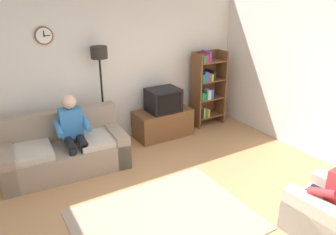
% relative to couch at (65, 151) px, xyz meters
% --- Properties ---
extents(ground_plane, '(12.00, 12.00, 0.00)m').
position_rel_couch_xyz_m(ground_plane, '(1.00, -1.95, -0.31)').
color(ground_plane, '#B27F51').
extents(back_wall_assembly, '(6.20, 0.17, 2.70)m').
position_rel_couch_xyz_m(back_wall_assembly, '(1.00, 0.71, 1.04)').
color(back_wall_assembly, silver).
rests_on(back_wall_assembly, ground_plane).
extents(couch, '(1.95, 1.01, 0.90)m').
position_rel_couch_xyz_m(couch, '(0.00, 0.00, 0.00)').
color(couch, gray).
rests_on(couch, ground_plane).
extents(tv_stand, '(1.10, 0.56, 0.53)m').
position_rel_couch_xyz_m(tv_stand, '(1.99, 0.30, -0.05)').
color(tv_stand, brown).
rests_on(tv_stand, ground_plane).
extents(tv, '(0.60, 0.49, 0.44)m').
position_rel_couch_xyz_m(tv, '(1.99, 0.28, 0.44)').
color(tv, black).
rests_on(tv, tv_stand).
extents(bookshelf, '(0.68, 0.36, 1.58)m').
position_rel_couch_xyz_m(bookshelf, '(3.07, 0.37, 0.49)').
color(bookshelf, brown).
rests_on(bookshelf, ground_plane).
extents(floor_lamp, '(0.28, 0.28, 1.85)m').
position_rel_couch_xyz_m(floor_lamp, '(0.83, 0.40, 1.14)').
color(floor_lamp, black).
rests_on(floor_lamp, ground_plane).
extents(armchair_near_bookshelf, '(0.87, 0.94, 0.90)m').
position_rel_couch_xyz_m(armchair_near_bookshelf, '(2.28, -3.17, -0.02)').
color(armchair_near_bookshelf, '#BCAD99').
rests_on(armchair_near_bookshelf, ground_plane).
extents(area_rug, '(2.20, 1.70, 0.01)m').
position_rel_couch_xyz_m(area_rug, '(0.72, -1.92, -0.31)').
color(area_rug, gray).
rests_on(area_rug, ground_plane).
extents(person_on_couch, '(0.53, 0.55, 1.24)m').
position_rel_couch_xyz_m(person_on_couch, '(0.14, -0.11, 0.39)').
color(person_on_couch, '#3372B2').
rests_on(person_on_couch, ground_plane).
extents(person_in_right_armchair, '(0.54, 0.56, 1.12)m').
position_rel_couch_xyz_m(person_in_right_armchair, '(2.27, -3.08, 0.29)').
color(person_in_right_armchair, red).
rests_on(person_in_right_armchair, ground_plane).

